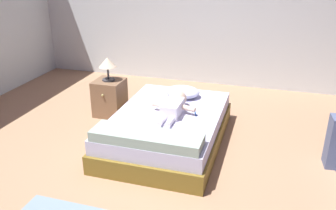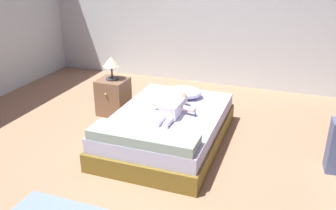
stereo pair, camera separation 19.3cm
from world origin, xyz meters
The scene contains 9 objects.
ground_plane centered at (0.00, 0.00, 0.00)m, with size 8.00×8.00×0.00m, color #A77C5C.
wall_behind_bed centered at (0.00, 3.00, 1.31)m, with size 8.00×0.12×2.62m, color silver.
bed centered at (-0.06, 0.79, 0.18)m, with size 1.18×1.76×0.36m.
pillow centered at (-0.04, 1.32, 0.43)m, with size 0.42×0.33×0.13m.
baby centered at (-0.01, 0.84, 0.44)m, with size 0.51×0.70×0.19m.
toothbrush centered at (0.22, 0.89, 0.37)m, with size 0.07×0.16×0.02m.
nightstand centered at (-1.03, 1.31, 0.24)m, with size 0.37×0.40×0.48m.
lamp centered at (-1.03, 1.31, 0.70)m, with size 0.22×0.22×0.31m.
blanket centered at (-0.06, 0.10, 0.41)m, with size 1.06×0.30×0.10m.
Camera 1 is at (0.98, -2.64, 1.97)m, focal length 37.95 mm.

